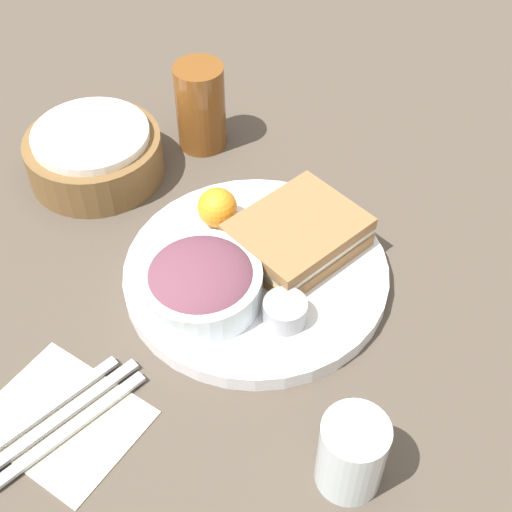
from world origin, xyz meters
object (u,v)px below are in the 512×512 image
Objects in this scene: sandwich at (297,235)px; salad_bowl at (201,282)px; dressing_cup at (285,311)px; spoon at (52,406)px; water_glass at (352,454)px; plate at (256,273)px; drink_glass at (201,107)px; fork at (72,428)px; knife at (62,417)px; bread_basket at (94,154)px.

sandwich is 0.14m from salad_bowl.
dressing_cup is 0.31× the size of spoon.
dressing_cup is 0.55× the size of water_glass.
salad_bowl is (-0.07, 0.03, 0.04)m from plate.
drink_glass is at bearing 51.85° from dressing_cup.
salad_bowl is 0.77× the size of fork.
knife is 1.17× the size of spoon.
knife is at bearing 170.89° from salad_bowl.
dressing_cup is 0.39× the size of drink_glass.
plate is 0.07m from sandwich.
salad_bowl is at bearing -177.11° from knife.
knife is (-0.22, 0.13, -0.03)m from dressing_cup.
sandwich is 0.34m from fork.
dressing_cup is 0.27m from spoon.
plate reaches higher than knife.
sandwich reaches higher than dressing_cup.
bread_basket reaches higher than fork.
drink_glass reaches higher than plate.
spoon is at bearing -162.82° from drink_glass.
bread_basket is 0.38m from spoon.
drink_glass reaches higher than dressing_cup.
drink_glass is (0.18, 0.21, 0.05)m from plate.
salad_bowl reaches higher than fork.
bread_basket is at bearing 67.50° from salad_bowl.
drink_glass reaches higher than sandwich.
spoon is at bearing 165.77° from salad_bowl.
sandwich is 1.90× the size of water_glass.
spoon is (-0.31, -0.22, -0.03)m from bread_basket.
dressing_cup is 0.26× the size of knife.
sandwich is 0.11m from dressing_cup.
plate is 1.95× the size of spoon.
bread_basket is at bearing -132.63° from spoon.
knife is at bearing 112.12° from water_glass.
salad_bowl reaches higher than spoon.
water_glass reaches higher than plate.
drink_glass reaches higher than salad_bowl.
bread_basket is 2.04× the size of water_glass.
drink_glass is 1.40× the size of water_glass.
plate is at bearing -97.46° from bread_basket.
sandwich is at bearing 175.13° from spoon.
water_glass is at bearing -126.63° from plate.
spoon is (0.01, 0.04, 0.00)m from fork.
dressing_cup reaches higher than knife.
knife is (0.00, 0.02, 0.00)m from fork.
sandwich is (0.06, -0.02, 0.03)m from plate.
fork is (-0.33, 0.06, -0.04)m from sandwich.
salad_bowl reaches higher than knife.
drink_glass reaches higher than spoon.
dressing_cup is at bearing 52.00° from water_glass.
fork is 0.02m from knife.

